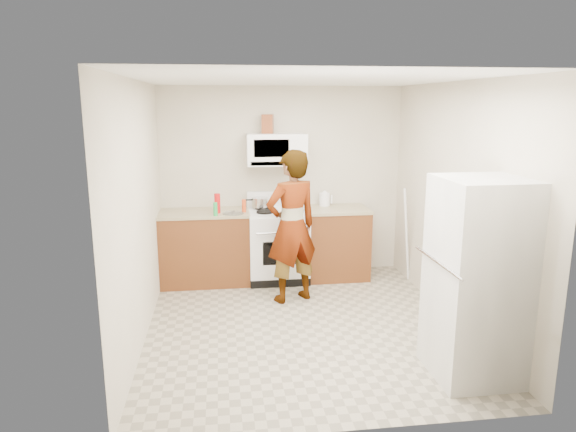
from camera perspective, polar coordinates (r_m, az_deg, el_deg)
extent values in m
plane|color=gray|center=(5.51, 1.70, -12.02)|extent=(3.60, 3.60, 0.00)
cube|color=beige|center=(6.86, -0.63, 3.81)|extent=(3.20, 0.02, 2.50)
cube|color=beige|center=(5.60, 18.08, 1.21)|extent=(0.02, 3.60, 2.50)
cube|color=#632D17|center=(6.70, -9.18, -3.58)|extent=(1.12, 0.62, 0.90)
cube|color=tan|center=(6.58, -9.32, 0.33)|extent=(1.14, 0.64, 0.03)
cube|color=#632D17|center=(6.86, 5.35, -3.09)|extent=(0.80, 0.62, 0.90)
cube|color=tan|center=(6.75, 5.43, 0.74)|extent=(0.82, 0.64, 0.03)
cube|color=white|center=(6.72, -1.13, -3.37)|extent=(0.76, 0.65, 0.90)
cube|color=white|center=(6.61, -1.15, 0.51)|extent=(0.76, 0.62, 0.03)
cube|color=white|center=(6.86, -1.42, 1.94)|extent=(0.76, 0.08, 0.20)
cube|color=white|center=(6.62, -1.31, 7.41)|extent=(0.76, 0.38, 0.40)
imported|color=tan|center=(5.89, 0.41, -1.22)|extent=(0.76, 0.64, 1.78)
cube|color=#B8B9B4|center=(4.56, 20.39, -6.65)|extent=(0.71, 0.71, 1.70)
cylinder|color=white|center=(6.88, 4.08, 1.86)|extent=(0.16, 0.16, 0.17)
cube|color=brown|center=(6.64, -2.28, 10.19)|extent=(0.17, 0.17, 0.24)
cylinder|color=silver|center=(6.70, -3.13, 1.51)|extent=(0.27, 0.27, 0.12)
cube|color=silver|center=(6.51, 0.71, 0.70)|extent=(0.28, 0.22, 0.05)
cylinder|color=red|center=(6.45, -7.86, 1.40)|extent=(0.07, 0.07, 0.24)
cylinder|color=#D44317|center=(6.48, -4.92, 1.13)|extent=(0.06, 0.06, 0.16)
cylinder|color=green|center=(6.30, -8.07, 0.75)|extent=(0.06, 0.06, 0.17)
cylinder|color=silver|center=(6.41, -6.13, 0.32)|extent=(0.32, 0.32, 0.01)
cylinder|color=white|center=(6.72, 13.03, -2.10)|extent=(0.21, 0.20, 1.25)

